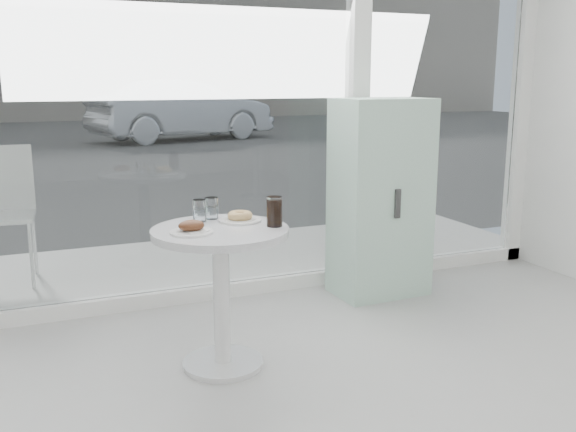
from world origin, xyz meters
name	(u,v)px	position (x,y,z in m)	size (l,w,h in m)	color
storefront	(251,52)	(0.07, 3.00, 1.71)	(5.00, 0.14, 3.00)	white
main_table	(221,269)	(-0.50, 1.90, 0.55)	(0.72, 0.72, 0.77)	white
patio_deck	(213,262)	(0.00, 3.80, 0.03)	(5.60, 1.60, 0.05)	silver
street	(79,140)	(0.00, 16.00, 0.00)	(40.00, 24.00, 0.00)	#383838
far_building	(49,11)	(0.00, 25.00, 4.00)	(40.00, 2.00, 8.00)	gray
mint_cabinet	(380,198)	(0.91, 2.65, 0.70)	(0.66, 0.46, 1.40)	#9CC7B0
patio_chair	(3,206)	(-1.57, 3.84, 0.62)	(0.47, 0.47, 1.00)	white
car_silver	(182,110)	(2.46, 14.93, 0.75)	(1.60, 4.58, 1.51)	#B3B6BB
plate_fritter	(192,228)	(-0.66, 1.85, 0.80)	(0.22, 0.22, 0.07)	white
plate_donut	(240,218)	(-0.35, 2.02, 0.79)	(0.23, 0.23, 0.06)	white
water_tumbler_a	(199,212)	(-0.55, 2.11, 0.82)	(0.07, 0.07, 0.12)	white
water_tumbler_b	(212,209)	(-0.47, 2.14, 0.82)	(0.07, 0.07, 0.12)	white
cola_glass	(275,212)	(-0.22, 1.83, 0.85)	(0.08, 0.08, 0.16)	white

